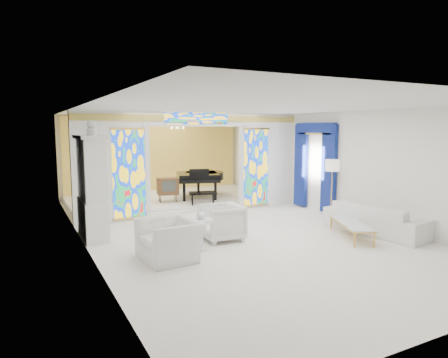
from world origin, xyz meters
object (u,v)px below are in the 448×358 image
coffee_table (351,223)px  tv_console (168,186)px  armchair_left (170,240)px  grand_piano (201,177)px  armchair_right (222,222)px  sofa (376,218)px  china_cabinet (92,188)px

coffee_table → tv_console: bearing=115.1°
armchair_left → coffee_table: armchair_left is taller
armchair_left → tv_console: bearing=156.5°
armchair_left → grand_piano: bearing=145.7°
armchair_left → armchair_right: (1.51, 0.74, 0.02)m
armchair_right → sofa: 3.79m
china_cabinet → armchair_right: bearing=-31.1°
tv_console → armchair_right: bearing=-82.2°
armchair_left → tv_console: (1.71, 4.94, 0.30)m
sofa → tv_console: tv_console is taller
china_cabinet → coffee_table: 6.06m
sofa → grand_piano: grand_piano is taller
china_cabinet → grand_piano: bearing=36.3°
grand_piano → armchair_left: bearing=-102.8°
china_cabinet → grand_piano: size_ratio=1.01×
sofa → coffee_table: size_ratio=1.43×
armchair_right → tv_console: tv_console is taller
armchair_right → tv_console: bearing=-178.7°
coffee_table → grand_piano: bearing=102.0°
armchair_right → coffee_table: armchair_right is taller
coffee_table → grand_piano: (-1.23, 5.79, 0.54)m
china_cabinet → armchair_right: (2.57, -1.55, -0.76)m
china_cabinet → tv_console: bearing=43.9°
china_cabinet → armchair_left: bearing=-65.1°
armchair_right → armchair_left: bearing=-60.1°
armchair_right → grand_piano: size_ratio=0.33×
armchair_left → tv_console: size_ratio=1.53×
coffee_table → armchair_right: bearing=155.8°
armchair_left → grand_piano: 6.12m
grand_piano → tv_console: 1.38m
armchair_left → coffee_table: size_ratio=0.68×
armchair_left → sofa: size_ratio=0.48×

